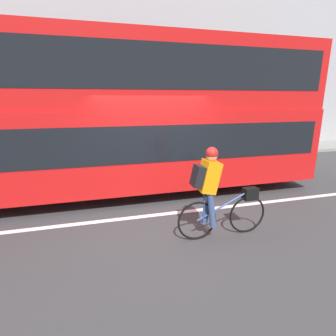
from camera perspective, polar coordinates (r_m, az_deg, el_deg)
The scene contains 7 objects.
ground_plane at distance 5.75m, azimuth -1.99°, elevation -10.21°, with size 80.00×80.00×0.00m, color #38383A.
road_center_line at distance 5.77m, azimuth -2.03°, elevation -10.09°, with size 50.00×0.14×0.01m, color silver.
sidewalk_curb at distance 11.19m, azimuth -8.86°, elevation 2.41°, with size 60.00×2.14×0.13m.
building_facade at distance 12.27m, azimuth -10.40°, elevation 22.58°, with size 60.00×0.30×8.27m.
bus at distance 6.76m, azimuth -14.20°, elevation 11.84°, with size 10.92×2.47×3.83m.
cyclist_on_bike at distance 4.63m, azimuth 10.22°, elevation -4.86°, with size 1.71×0.32×1.66m.
trash_bin at distance 12.04m, azimuth 9.86°, elevation 5.94°, with size 0.54×0.54×0.99m.
Camera 1 is at (-1.18, -5.08, 2.43)m, focal length 28.00 mm.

